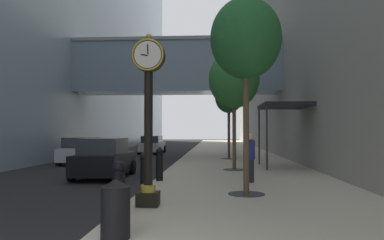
{
  "coord_description": "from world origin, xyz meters",
  "views": [
    {
      "loc": [
        2.36,
        -4.42,
        2.05
      ],
      "look_at": [
        1.08,
        16.75,
        2.64
      ],
      "focal_mm": 35.48,
      "sensor_mm": 36.0,
      "label": 1
    }
  ],
  "objects_px": {
    "car_black_far": "(104,159)",
    "street_tree_mid_near": "(234,80)",
    "pedestrian_walking": "(250,156)",
    "bollard_third": "(160,164)",
    "car_white_near": "(152,145)",
    "street_clock": "(148,111)",
    "bollard_second": "(145,172)",
    "street_tree_near": "(246,40)",
    "street_tree_mid_far": "(229,98)",
    "trash_bin": "(115,208)",
    "bollard_nearest": "(118,188)",
    "car_silver_mid": "(82,151)"
  },
  "relations": [
    {
      "from": "pedestrian_walking",
      "to": "car_white_near",
      "type": "bearing_deg",
      "value": 109.55
    },
    {
      "from": "bollard_third",
      "to": "car_white_near",
      "type": "height_order",
      "value": "car_white_near"
    },
    {
      "from": "street_tree_mid_near",
      "to": "pedestrian_walking",
      "type": "relative_size",
      "value": 3.26
    },
    {
      "from": "street_tree_mid_near",
      "to": "pedestrian_walking",
      "type": "bearing_deg",
      "value": -85.26
    },
    {
      "from": "trash_bin",
      "to": "bollard_second",
      "type": "bearing_deg",
      "value": 94.28
    },
    {
      "from": "bollard_nearest",
      "to": "bollard_third",
      "type": "xyz_separation_m",
      "value": [
        0.0,
        6.15,
        0.0
      ]
    },
    {
      "from": "street_clock",
      "to": "trash_bin",
      "type": "height_order",
      "value": "street_clock"
    },
    {
      "from": "bollard_nearest",
      "to": "bollard_second",
      "type": "distance_m",
      "value": 3.08
    },
    {
      "from": "bollard_second",
      "to": "car_silver_mid",
      "type": "bearing_deg",
      "value": 117.52
    },
    {
      "from": "bollard_third",
      "to": "car_white_near",
      "type": "distance_m",
      "value": 19.43
    },
    {
      "from": "street_tree_near",
      "to": "bollard_second",
      "type": "bearing_deg",
      "value": -176.65
    },
    {
      "from": "pedestrian_walking",
      "to": "bollard_third",
      "type": "bearing_deg",
      "value": 175.52
    },
    {
      "from": "bollard_third",
      "to": "car_white_near",
      "type": "bearing_deg",
      "value": 100.28
    },
    {
      "from": "bollard_nearest",
      "to": "street_tree_mid_near",
      "type": "height_order",
      "value": "street_tree_mid_near"
    },
    {
      "from": "car_black_far",
      "to": "street_tree_mid_near",
      "type": "bearing_deg",
      "value": 22.05
    },
    {
      "from": "bollard_second",
      "to": "pedestrian_walking",
      "type": "bearing_deg",
      "value": 39.44
    },
    {
      "from": "bollard_nearest",
      "to": "car_silver_mid",
      "type": "relative_size",
      "value": 0.3
    },
    {
      "from": "street_clock",
      "to": "car_silver_mid",
      "type": "height_order",
      "value": "street_clock"
    },
    {
      "from": "bollard_second",
      "to": "street_tree_mid_far",
      "type": "xyz_separation_m",
      "value": [
        3.05,
        14.31,
        3.46
      ]
    },
    {
      "from": "bollard_third",
      "to": "bollard_second",
      "type": "bearing_deg",
      "value": -90.0
    },
    {
      "from": "bollard_nearest",
      "to": "street_tree_near",
      "type": "relative_size",
      "value": 0.21
    },
    {
      "from": "street_clock",
      "to": "bollard_nearest",
      "type": "relative_size",
      "value": 3.54
    },
    {
      "from": "street_tree_mid_far",
      "to": "bollard_third",
      "type": "bearing_deg",
      "value": -105.18
    },
    {
      "from": "street_tree_near",
      "to": "car_black_far",
      "type": "xyz_separation_m",
      "value": [
        -5.73,
        4.75,
        -3.98
      ]
    },
    {
      "from": "car_white_near",
      "to": "car_silver_mid",
      "type": "xyz_separation_m",
      "value": [
        -2.63,
        -10.5,
        0.02
      ]
    },
    {
      "from": "bollard_nearest",
      "to": "pedestrian_walking",
      "type": "distance_m",
      "value": 6.81
    },
    {
      "from": "pedestrian_walking",
      "to": "car_black_far",
      "type": "relative_size",
      "value": 0.44
    },
    {
      "from": "street_tree_mid_far",
      "to": "car_white_near",
      "type": "xyz_separation_m",
      "value": [
        -6.51,
        7.88,
        -3.48
      ]
    },
    {
      "from": "bollard_second",
      "to": "car_black_far",
      "type": "relative_size",
      "value": 0.3
    },
    {
      "from": "bollard_third",
      "to": "car_silver_mid",
      "type": "height_order",
      "value": "car_silver_mid"
    },
    {
      "from": "street_clock",
      "to": "bollard_second",
      "type": "distance_m",
      "value": 2.5
    },
    {
      "from": "bollard_nearest",
      "to": "pedestrian_walking",
      "type": "bearing_deg",
      "value": 59.87
    },
    {
      "from": "bollard_nearest",
      "to": "bollard_third",
      "type": "bearing_deg",
      "value": 90.0
    },
    {
      "from": "car_white_near",
      "to": "street_clock",
      "type": "bearing_deg",
      "value": -80.78
    },
    {
      "from": "street_tree_near",
      "to": "car_black_far",
      "type": "height_order",
      "value": "street_tree_near"
    },
    {
      "from": "street_tree_mid_near",
      "to": "street_tree_mid_far",
      "type": "height_order",
      "value": "street_tree_mid_near"
    },
    {
      "from": "car_silver_mid",
      "to": "car_black_far",
      "type": "height_order",
      "value": "car_black_far"
    },
    {
      "from": "bollard_second",
      "to": "car_black_far",
      "type": "height_order",
      "value": "car_black_far"
    },
    {
      "from": "street_clock",
      "to": "car_white_near",
      "type": "bearing_deg",
      "value": 99.22
    },
    {
      "from": "street_tree_near",
      "to": "street_tree_mid_far",
      "type": "height_order",
      "value": "street_tree_near"
    },
    {
      "from": "bollard_nearest",
      "to": "bollard_third",
      "type": "distance_m",
      "value": 6.15
    },
    {
      "from": "bollard_second",
      "to": "bollard_third",
      "type": "height_order",
      "value": "same"
    },
    {
      "from": "street_tree_near",
      "to": "pedestrian_walking",
      "type": "relative_size",
      "value": 3.31
    },
    {
      "from": "car_white_near",
      "to": "car_black_far",
      "type": "relative_size",
      "value": 1.03
    },
    {
      "from": "bollard_second",
      "to": "car_black_far",
      "type": "bearing_deg",
      "value": 118.58
    },
    {
      "from": "car_silver_mid",
      "to": "street_clock",
      "type": "bearing_deg",
      "value": -64.12
    },
    {
      "from": "street_tree_mid_far",
      "to": "car_black_far",
      "type": "xyz_separation_m",
      "value": [
        -5.73,
        -9.39,
        -3.42
      ]
    },
    {
      "from": "bollard_third",
      "to": "street_tree_mid_near",
      "type": "xyz_separation_m",
      "value": [
        3.05,
        4.17,
        3.75
      ]
    },
    {
      "from": "street_tree_near",
      "to": "bollard_nearest",
      "type": "bearing_deg",
      "value": -133.12
    },
    {
      "from": "bollard_second",
      "to": "car_black_far",
      "type": "distance_m",
      "value": 5.61
    }
  ]
}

